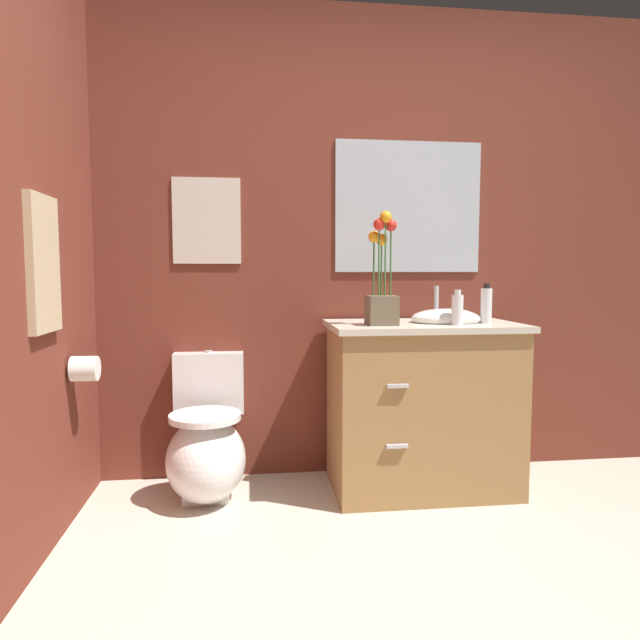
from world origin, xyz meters
TOP-DOWN VIEW (x-y plane):
  - wall_back at (0.20, 1.75)m, footprint 4.63×0.05m
  - toilet at (-0.92, 1.45)m, footprint 0.38×0.59m
  - vanity_cabinet at (0.16, 1.42)m, footprint 0.94×0.56m
  - flower_vase at (-0.07, 1.34)m, footprint 0.14×0.14m
  - soap_bottle at (0.46, 1.36)m, footprint 0.05×0.05m
  - lotion_bottle at (0.28, 1.28)m, footprint 0.05×0.05m
  - wall_poster at (-0.92, 1.71)m, footprint 0.35×0.01m
  - wall_mirror at (0.16, 1.71)m, footprint 0.80×0.01m
  - hanging_towel at (-1.47, 0.96)m, footprint 0.03×0.28m
  - toilet_paper_roll at (-1.42, 1.25)m, footprint 0.11×0.11m

SIDE VIEW (x-z plane):
  - toilet at x=-0.92m, z-range -0.10..0.59m
  - vanity_cabinet at x=0.16m, z-range -0.08..0.95m
  - toilet_paper_roll at x=-1.42m, z-range 0.62..0.74m
  - lotion_bottle at x=0.28m, z-range 0.84..1.01m
  - soap_bottle at x=0.46m, z-range 0.84..1.04m
  - flower_vase at x=-0.07m, z-range 0.75..1.28m
  - hanging_towel at x=-1.47m, z-range 0.87..1.39m
  - wall_back at x=0.20m, z-range 0.00..2.50m
  - wall_poster at x=-0.92m, z-range 1.14..1.59m
  - wall_mirror at x=0.16m, z-range 1.10..1.80m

